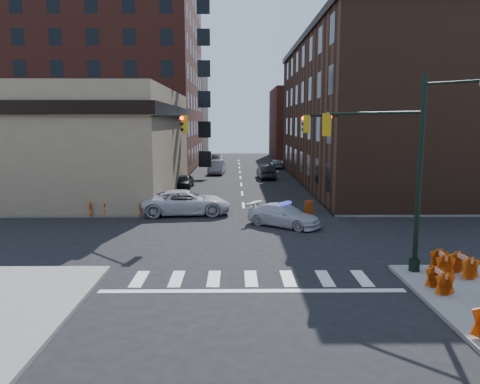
{
  "coord_description": "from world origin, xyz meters",
  "views": [
    {
      "loc": [
        -0.65,
        -24.93,
        6.27
      ],
      "look_at": [
        -0.34,
        2.21,
        2.2
      ],
      "focal_mm": 35.0,
      "sensor_mm": 36.0,
      "label": 1
    }
  ],
  "objects_px": {
    "barrel_road": "(309,209)",
    "barricade_se_a": "(442,263)",
    "parked_car_wfar": "(217,167)",
    "pedestrian_b": "(122,201)",
    "barricade_nw_a": "(147,208)",
    "parked_car_wnear": "(184,181)",
    "pickup": "(186,202)",
    "barrel_bank": "(178,206)",
    "police_car": "(284,215)",
    "pedestrian_a": "(147,196)",
    "parked_car_enear": "(266,172)"
  },
  "relations": [
    {
      "from": "parked_car_enear",
      "to": "barrel_bank",
      "type": "relative_size",
      "value": 5.21
    },
    {
      "from": "police_car",
      "to": "parked_car_wfar",
      "type": "relative_size",
      "value": 0.93
    },
    {
      "from": "pickup",
      "to": "pedestrian_b",
      "type": "distance_m",
      "value": 4.31
    },
    {
      "from": "police_car",
      "to": "pedestrian_b",
      "type": "height_order",
      "value": "pedestrian_b"
    },
    {
      "from": "pedestrian_b",
      "to": "barricade_nw_a",
      "type": "distance_m",
      "value": 1.91
    },
    {
      "from": "pedestrian_a",
      "to": "pedestrian_b",
      "type": "relative_size",
      "value": 0.96
    },
    {
      "from": "pickup",
      "to": "barrel_road",
      "type": "bearing_deg",
      "value": -102.41
    },
    {
      "from": "parked_car_wfar",
      "to": "barrel_road",
      "type": "distance_m",
      "value": 27.38
    },
    {
      "from": "pickup",
      "to": "pedestrian_a",
      "type": "distance_m",
      "value": 3.48
    },
    {
      "from": "police_car",
      "to": "barrel_bank",
      "type": "distance_m",
      "value": 8.31
    },
    {
      "from": "police_car",
      "to": "parked_car_enear",
      "type": "bearing_deg",
      "value": 34.76
    },
    {
      "from": "pedestrian_b",
      "to": "barricade_se_a",
      "type": "distance_m",
      "value": 20.63
    },
    {
      "from": "pedestrian_b",
      "to": "barricade_se_a",
      "type": "relative_size",
      "value": 1.49
    },
    {
      "from": "police_car",
      "to": "pickup",
      "type": "xyz_separation_m",
      "value": [
        -6.29,
        3.69,
        0.17
      ]
    },
    {
      "from": "parked_car_wnear",
      "to": "barrel_bank",
      "type": "xyz_separation_m",
      "value": [
        0.87,
        -12.38,
        -0.18
      ]
    },
    {
      "from": "parked_car_wnear",
      "to": "barrel_road",
      "type": "bearing_deg",
      "value": -52.3
    },
    {
      "from": "pickup",
      "to": "barrel_road",
      "type": "height_order",
      "value": "pickup"
    },
    {
      "from": "parked_car_enear",
      "to": "pedestrian_a",
      "type": "distance_m",
      "value": 21.06
    },
    {
      "from": "pedestrian_b",
      "to": "barricade_se_a",
      "type": "bearing_deg",
      "value": -57.11
    },
    {
      "from": "barrel_road",
      "to": "barrel_bank",
      "type": "xyz_separation_m",
      "value": [
        -8.9,
        1.86,
        -0.09
      ]
    },
    {
      "from": "pedestrian_a",
      "to": "police_car",
      "type": "bearing_deg",
      "value": -20.41
    },
    {
      "from": "pedestrian_b",
      "to": "barrel_bank",
      "type": "relative_size",
      "value": 1.89
    },
    {
      "from": "barrel_road",
      "to": "barrel_bank",
      "type": "height_order",
      "value": "barrel_road"
    },
    {
      "from": "parked_car_wnear",
      "to": "pedestrian_a",
      "type": "height_order",
      "value": "pedestrian_a"
    },
    {
      "from": "pedestrian_b",
      "to": "barricade_nw_a",
      "type": "xyz_separation_m",
      "value": [
        1.77,
        -0.58,
        -0.42
      ]
    },
    {
      "from": "parked_car_wfar",
      "to": "parked_car_enear",
      "type": "height_order",
      "value": "parked_car_wfar"
    },
    {
      "from": "pedestrian_b",
      "to": "parked_car_wfar",
      "type": "bearing_deg",
      "value": 59.8
    },
    {
      "from": "pedestrian_b",
      "to": "barrel_road",
      "type": "distance_m",
      "value": 12.57
    },
    {
      "from": "parked_car_wnear",
      "to": "pedestrian_b",
      "type": "bearing_deg",
      "value": -98.36
    },
    {
      "from": "police_car",
      "to": "barricade_se_a",
      "type": "height_order",
      "value": "police_car"
    },
    {
      "from": "barrel_road",
      "to": "barricade_nw_a",
      "type": "xyz_separation_m",
      "value": [
        -10.77,
        0.19,
        0.04
      ]
    },
    {
      "from": "parked_car_wfar",
      "to": "parked_car_enear",
      "type": "relative_size",
      "value": 1.06
    },
    {
      "from": "parked_car_wfar",
      "to": "pedestrian_a",
      "type": "height_order",
      "value": "pedestrian_a"
    },
    {
      "from": "barrel_bank",
      "to": "police_car",
      "type": "bearing_deg",
      "value": -33.21
    },
    {
      "from": "parked_car_wfar",
      "to": "pedestrian_a",
      "type": "bearing_deg",
      "value": -95.59
    },
    {
      "from": "parked_car_wnear",
      "to": "pedestrian_a",
      "type": "relative_size",
      "value": 2.25
    },
    {
      "from": "barrel_bank",
      "to": "parked_car_wnear",
      "type": "bearing_deg",
      "value": 94.02
    },
    {
      "from": "pedestrian_b",
      "to": "parked_car_wnear",
      "type": "bearing_deg",
      "value": 60.17
    },
    {
      "from": "barrel_bank",
      "to": "parked_car_enear",
      "type": "bearing_deg",
      "value": 69.05
    },
    {
      "from": "parked_car_enear",
      "to": "pedestrian_b",
      "type": "height_order",
      "value": "pedestrian_b"
    },
    {
      "from": "police_car",
      "to": "pedestrian_a",
      "type": "relative_size",
      "value": 2.81
    },
    {
      "from": "police_car",
      "to": "barricade_nw_a",
      "type": "xyz_separation_m",
      "value": [
        -8.82,
        2.87,
        -0.08
      ]
    },
    {
      "from": "barrel_road",
      "to": "barricade_se_a",
      "type": "relative_size",
      "value": 0.95
    },
    {
      "from": "parked_car_wfar",
      "to": "barricade_se_a",
      "type": "bearing_deg",
      "value": -70.31
    },
    {
      "from": "parked_car_wfar",
      "to": "pedestrian_b",
      "type": "relative_size",
      "value": 2.91
    },
    {
      "from": "barrel_road",
      "to": "barricade_se_a",
      "type": "distance_m",
      "value": 12.67
    },
    {
      "from": "barrel_road",
      "to": "barricade_nw_a",
      "type": "bearing_deg",
      "value": 179.0
    },
    {
      "from": "pedestrian_b",
      "to": "police_car",
      "type": "bearing_deg",
      "value": -36.31
    },
    {
      "from": "parked_car_enear",
      "to": "barrel_road",
      "type": "distance_m",
      "value": 21.45
    },
    {
      "from": "parked_car_wnear",
      "to": "barrel_road",
      "type": "height_order",
      "value": "parked_car_wnear"
    }
  ]
}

